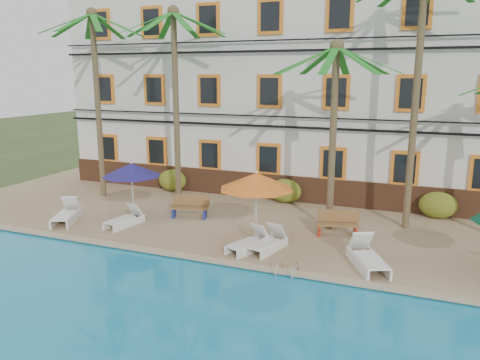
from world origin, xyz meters
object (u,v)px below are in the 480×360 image
at_px(lounger_b, 125,219).
at_px(palm_a, 96,79).
at_px(palm_d, 418,66).
at_px(lounger_a, 67,214).
at_px(bench_left, 190,206).
at_px(bench_right, 337,223).
at_px(lounger_e, 367,257).
at_px(palm_b, 175,80).
at_px(palm_c, 334,108).
at_px(umbrella_red, 256,182).
at_px(lounger_c, 249,243).
at_px(lounger_d, 268,242).
at_px(umbrella_blue, 131,170).
at_px(pool_ladder, 287,274).

bearing_deg(lounger_b, palm_a, 136.80).
distance_m(palm_d, lounger_a, 14.50).
distance_m(bench_left, bench_right, 6.01).
relative_size(lounger_a, lounger_e, 0.96).
xyz_separation_m(palm_a, bench_left, (5.52, -1.57, -5.07)).
height_order(palm_b, bench_right, palm_b).
xyz_separation_m(palm_a, palm_b, (4.00, 0.25, -0.05)).
height_order(palm_c, lounger_a, palm_c).
bearing_deg(palm_c, umbrella_red, -128.48).
relative_size(lounger_b, lounger_c, 0.97).
distance_m(umbrella_red, bench_left, 4.35).
relative_size(lounger_b, bench_left, 1.12).
bearing_deg(bench_left, lounger_d, -29.19).
bearing_deg(palm_a, lounger_a, -72.81).
relative_size(umbrella_blue, lounger_b, 1.34).
distance_m(bench_right, pool_ladder, 4.10).
bearing_deg(lounger_b, bench_left, 45.31).
bearing_deg(palm_c, bench_right, -58.35).
relative_size(palm_a, pool_ladder, 11.64).
bearing_deg(lounger_c, palm_d, 43.21).
bearing_deg(umbrella_blue, palm_d, 15.67).
height_order(lounger_e, bench_right, lounger_e).
height_order(palm_c, bench_left, palm_c).
relative_size(umbrella_red, lounger_b, 1.47).
bearing_deg(lounger_a, palm_d, 18.56).
relative_size(bench_left, bench_right, 1.00).
relative_size(palm_b, umbrella_blue, 3.63).
relative_size(palm_a, umbrella_blue, 3.66).
bearing_deg(palm_a, lounger_d, -21.90).
relative_size(palm_c, lounger_a, 3.38).
height_order(lounger_a, lounger_b, lounger_a).
relative_size(palm_b, lounger_e, 3.99).
bearing_deg(palm_d, umbrella_blue, -164.33).
relative_size(lounger_c, bench_left, 1.15).
distance_m(palm_a, bench_right, 12.69).
relative_size(palm_c, lounger_b, 3.96).
height_order(palm_d, lounger_b, palm_d).
bearing_deg(palm_b, lounger_e, -25.95).
xyz_separation_m(lounger_b, bench_right, (7.87, 1.93, 0.21)).
height_order(palm_d, lounger_a, palm_d).
relative_size(palm_b, bench_right, 5.46).
distance_m(palm_c, lounger_d, 5.47).
bearing_deg(bench_left, palm_b, 129.98).
relative_size(umbrella_blue, lounger_e, 1.10).
distance_m(palm_a, pool_ladder, 13.34).
bearing_deg(bench_right, lounger_c, -133.59).
relative_size(palm_c, umbrella_blue, 2.95).
distance_m(lounger_b, lounger_d, 6.01).
relative_size(palm_b, pool_ladder, 11.54).
xyz_separation_m(palm_c, pool_ladder, (-0.31, -4.69, -4.57)).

